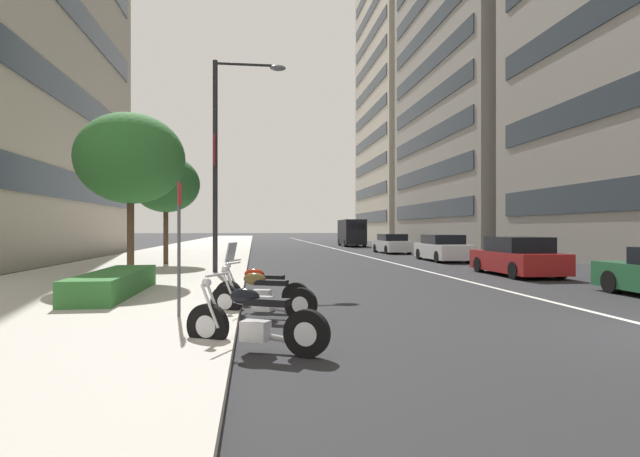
% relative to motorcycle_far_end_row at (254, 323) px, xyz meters
% --- Properties ---
extents(sidewalk_right_plaza, '(160.00, 8.37, 0.15)m').
position_rel_motorcycle_far_end_row_xyz_m(sidewalk_right_plaza, '(29.75, 4.47, -0.35)').
color(sidewalk_right_plaza, '#B2ADA3').
rests_on(sidewalk_right_plaza, ground).
extents(lane_centre_stripe, '(110.00, 0.16, 0.01)m').
position_rel_motorcycle_far_end_row_xyz_m(lane_centre_stripe, '(34.75, -7.09, -0.42)').
color(lane_centre_stripe, silver).
rests_on(lane_centre_stripe, ground).
extents(motorcycle_far_end_row, '(1.12, 2.03, 1.11)m').
position_rel_motorcycle_far_end_row_xyz_m(motorcycle_far_end_row, '(0.00, 0.00, 0.00)').
color(motorcycle_far_end_row, black).
rests_on(motorcycle_far_end_row, ground).
extents(motorcycle_by_sign_pole, '(1.02, 2.07, 1.10)m').
position_rel_motorcycle_far_end_row_xyz_m(motorcycle_by_sign_pole, '(2.62, -0.15, -0.01)').
color(motorcycle_by_sign_pole, black).
rests_on(motorcycle_by_sign_pole, ground).
extents(motorcycle_second_in_row, '(0.94, 2.06, 1.46)m').
position_rel_motorcycle_far_end_row_xyz_m(motorcycle_second_in_row, '(3.82, -0.13, 0.01)').
color(motorcycle_second_in_row, black).
rests_on(motorcycle_second_in_row, ground).
extents(car_following_behind, '(4.39, 1.99, 1.45)m').
position_rel_motorcycle_far_end_row_xyz_m(car_following_behind, '(10.46, -9.86, 0.25)').
color(car_following_behind, maroon).
rests_on(car_following_behind, ground).
extents(car_approaching_light, '(4.69, 1.97, 1.43)m').
position_rel_motorcycle_far_end_row_xyz_m(car_approaching_light, '(18.94, -10.26, 0.26)').
color(car_approaching_light, silver).
rests_on(car_approaching_light, ground).
extents(car_lead_in_lane, '(4.29, 1.96, 1.39)m').
position_rel_motorcycle_far_end_row_xyz_m(car_lead_in_lane, '(27.72, -9.89, 0.23)').
color(car_lead_in_lane, silver).
rests_on(car_lead_in_lane, ground).
extents(delivery_van_ahead, '(6.07, 2.24, 2.67)m').
position_rel_motorcycle_far_end_row_xyz_m(delivery_van_ahead, '(42.21, -9.80, 1.00)').
color(delivery_van_ahead, black).
rests_on(delivery_van_ahead, ground).
extents(parking_sign_by_curb, '(0.32, 0.06, 2.50)m').
position_rel_motorcycle_far_end_row_xyz_m(parking_sign_by_curb, '(2.24, 1.36, 1.23)').
color(parking_sign_by_curb, '#47494C').
rests_on(parking_sign_by_curb, sidewalk_right_plaza).
extents(street_lamp_with_banners, '(1.26, 2.71, 7.86)m').
position_rel_motorcycle_far_end_row_xyz_m(street_lamp_with_banners, '(11.63, 1.02, 4.49)').
color(street_lamp_with_banners, '#232326').
rests_on(street_lamp_with_banners, sidewalk_right_plaza).
extents(clipped_hedge_bed, '(4.64, 1.10, 0.55)m').
position_rel_motorcycle_far_end_row_xyz_m(clipped_hedge_bed, '(5.65, 3.41, 0.00)').
color(clipped_hedge_bed, '#337033').
rests_on(clipped_hedge_bed, sidewalk_right_plaza).
extents(street_tree_near_plaza_corner, '(3.38, 3.38, 5.28)m').
position_rel_motorcycle_far_end_row_xyz_m(street_tree_near_plaza_corner, '(9.31, 3.89, 3.56)').
color(street_tree_near_plaza_corner, '#473323').
rests_on(street_tree_near_plaza_corner, sidewalk_right_plaza).
extents(street_tree_by_lamp_post, '(3.06, 3.06, 4.96)m').
position_rel_motorcycle_far_end_row_xyz_m(street_tree_by_lamp_post, '(16.37, 4.00, 3.38)').
color(street_tree_by_lamp_post, '#473323').
rests_on(street_tree_by_lamp_post, sidewalk_right_plaza).
extents(office_tower_near_left, '(22.42, 16.99, 44.09)m').
position_rel_motorcycle_far_end_row_xyz_m(office_tower_near_left, '(38.51, -24.92, 21.62)').
color(office_tower_near_left, gray).
rests_on(office_tower_near_left, ground).
extents(office_tower_far_left_down_avenue, '(20.60, 16.52, 42.66)m').
position_rel_motorcycle_far_end_row_xyz_m(office_tower_far_left_down_avenue, '(62.47, -24.69, 20.91)').
color(office_tower_far_left_down_avenue, beige).
rests_on(office_tower_far_left_down_avenue, ground).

